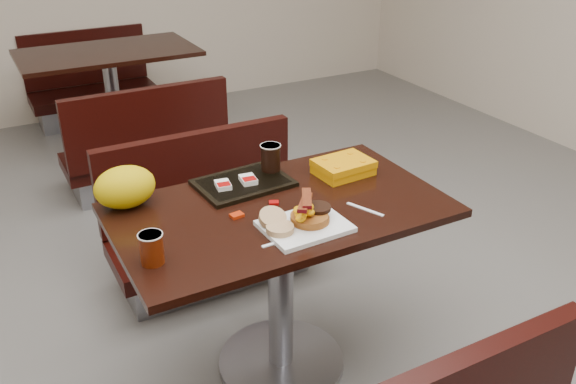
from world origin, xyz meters
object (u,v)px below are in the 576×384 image
coffee_cup_near (152,249)px  knife (365,209)px  pancake_stack (310,217)px  bench_far_n (92,79)px  bench_far_s (142,136)px  hashbrown_sleeve_left (223,185)px  hashbrown_sleeve_right (248,180)px  table_far (114,102)px  paper_bag (125,187)px  coffee_cup_far (271,158)px  table_near (281,291)px  tray (243,183)px  fork (275,243)px  bench_near_n (213,217)px  clamshell (343,167)px  platter (305,226)px

coffee_cup_near → knife: (0.78, -0.03, -0.05)m
pancake_stack → bench_far_n: bearing=90.4°
bench_far_s → pancake_stack: 2.11m
hashbrown_sleeve_left → hashbrown_sleeve_right: (0.10, -0.00, 0.00)m
table_far → hashbrown_sleeve_left: hashbrown_sleeve_left is taller
table_far → paper_bag: 2.42m
hashbrown_sleeve_left → pancake_stack: bearing=-58.2°
coffee_cup_far → table_far: bearing=92.4°
bench_far_n → table_near: bearing=-90.0°
coffee_cup_near → tray: 0.60m
fork → knife: bearing=5.9°
bench_far_n → hashbrown_sleeve_right: bearing=-90.6°
bench_far_n → hashbrown_sleeve_right: hashbrown_sleeve_right is taller
fork → knife: (0.39, 0.05, -0.00)m
pancake_stack → hashbrown_sleeve_left: bearing=112.8°
table_near → knife: (0.26, -0.17, 0.38)m
bench_far_n → bench_far_s: bearing=-90.0°
bench_near_n → pancake_stack: bearing=-88.3°
bench_near_n → coffee_cup_near: size_ratio=9.82×
pancake_stack → hashbrown_sleeve_right: pancake_stack is taller
fork → tray: 0.45m
clamshell → knife: bearing=-111.5°
fork → hashbrown_sleeve_left: bearing=88.3°
pancake_stack → tray: pancake_stack is taller
table_far → coffee_cup_near: (-0.52, -2.74, 0.43)m
paper_bag → pancake_stack: bearing=-40.3°
table_near → coffee_cup_far: coffee_cup_far is taller
coffee_cup_near → hashbrown_sleeve_left: (0.38, 0.35, -0.02)m
bench_near_n → clamshell: (0.35, -0.57, 0.42)m
table_far → tray: 2.41m
knife → coffee_cup_far: bearing=177.6°
bench_near_n → pancake_stack: 0.97m
table_near → tray: bearing=101.2°
bench_near_n → pancake_stack: size_ratio=7.38×
table_far → bench_far_n: 0.70m
pancake_stack → bench_far_s: bearing=90.7°
platter → knife: platter is taller
knife → clamshell: clamshell is taller
tray → hashbrown_sleeve_left: size_ratio=4.87×
pancake_stack → platter: bearing=-158.4°
bench_far_n → coffee_cup_near: 3.50m
knife → tray: bearing=-164.9°
table_far → paper_bag: (-0.49, -2.33, 0.45)m
bench_near_n → table_near: bearing=-90.0°
tray → clamshell: size_ratio=1.61×
bench_far_n → fork: 3.54m
table_far → pancake_stack: size_ratio=8.85×
pancake_stack → hashbrown_sleeve_left: (-0.16, 0.38, -0.00)m
platter → pancake_stack: bearing=19.7°
table_far → paper_bag: size_ratio=5.40×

